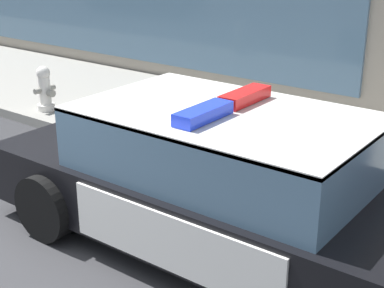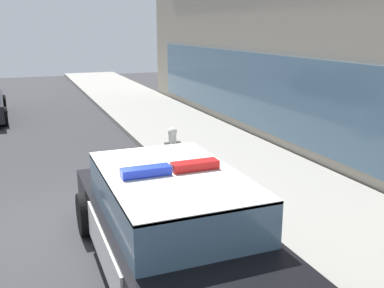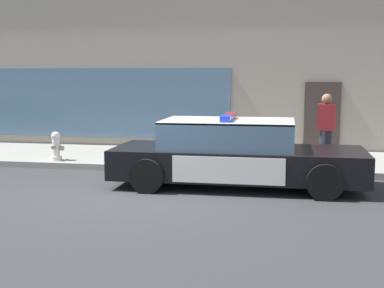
{
  "view_description": "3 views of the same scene",
  "coord_description": "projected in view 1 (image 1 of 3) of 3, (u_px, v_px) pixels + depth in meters",
  "views": [
    {
      "loc": [
        4.5,
        -2.97,
        2.9
      ],
      "look_at": [
        0.84,
        1.87,
        0.61
      ],
      "focal_mm": 53.35,
      "sensor_mm": 36.0,
      "label": 1
    },
    {
      "loc": [
        6.84,
        -0.61,
        3.19
      ],
      "look_at": [
        -0.11,
        2.15,
        1.18
      ],
      "focal_mm": 40.78,
      "sensor_mm": 36.0,
      "label": 2
    },
    {
      "loc": [
        2.95,
        -9.38,
        2.29
      ],
      "look_at": [
        0.8,
        2.44,
        0.68
      ],
      "focal_mm": 48.19,
      "sensor_mm": 36.0,
      "label": 3
    }
  ],
  "objects": [
    {
      "name": "fire_hydrant",
      "position": [
        45.0,
        89.0,
        9.16
      ],
      "size": [
        0.34,
        0.39,
        0.73
      ],
      "color": "silver",
      "rests_on": "sidewalk"
    },
    {
      "name": "police_cruiser",
      "position": [
        236.0,
        186.0,
        5.27
      ],
      "size": [
        5.12,
        2.08,
        1.49
      ],
      "rotation": [
        0.0,
        0.0,
        0.0
      ],
      "color": "black",
      "rests_on": "ground"
    },
    {
      "name": "sidewalk",
      "position": [
        230.0,
        127.0,
        8.7
      ],
      "size": [
        48.0,
        3.31,
        0.15
      ],
      "primitive_type": "cube",
      "color": "gray",
      "rests_on": "ground"
    },
    {
      "name": "ground",
      "position": [
        15.0,
        235.0,
        5.78
      ],
      "size": [
        48.0,
        48.0,
        0.0
      ],
      "primitive_type": "plane",
      "color": "#303033"
    }
  ]
}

